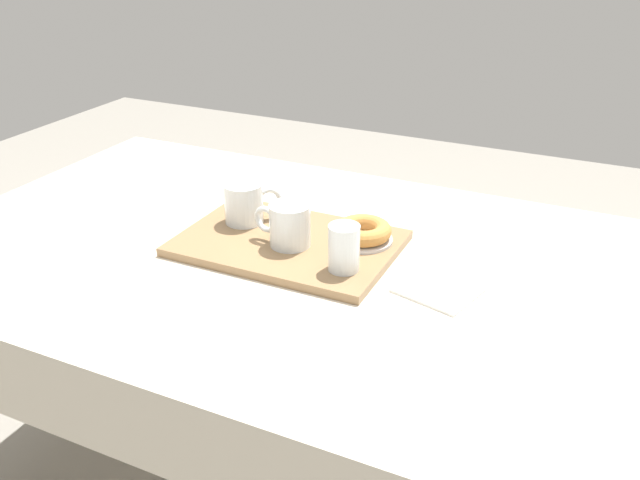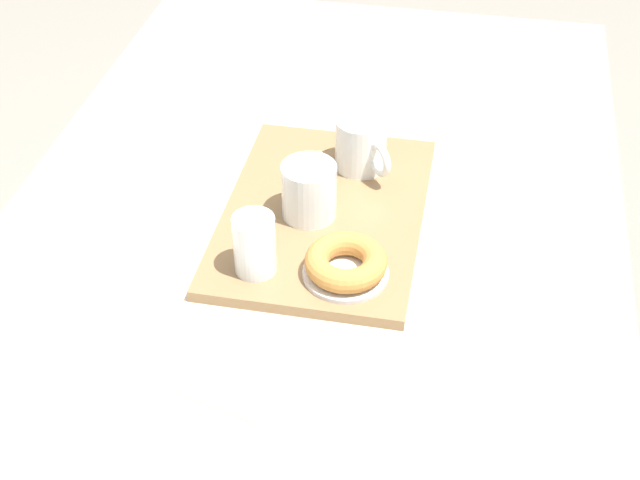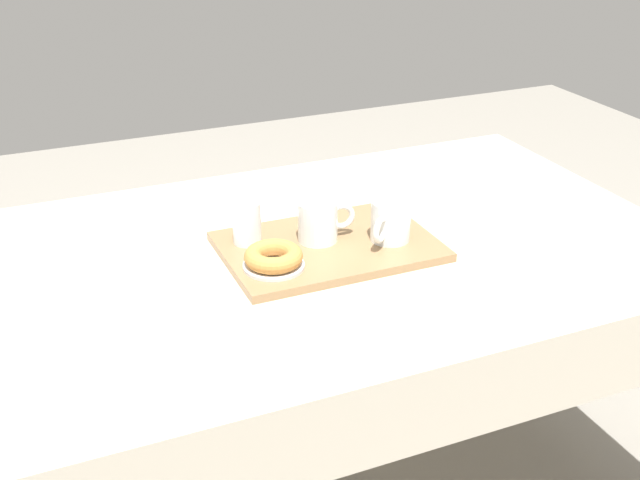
{
  "view_description": "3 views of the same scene",
  "coord_description": "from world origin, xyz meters",
  "px_view_note": "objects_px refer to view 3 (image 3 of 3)",
  "views": [
    {
      "loc": [
        -0.62,
        1.11,
        1.37
      ],
      "look_at": [
        -0.09,
        -0.02,
        0.75
      ],
      "focal_mm": 38.5,
      "sensor_mm": 36.0,
      "label": 1
    },
    {
      "loc": [
        -1.1,
        -0.22,
        1.59
      ],
      "look_at": [
        -0.09,
        -0.03,
        0.74
      ],
      "focal_mm": 50.38,
      "sensor_mm": 36.0,
      "label": 2
    },
    {
      "loc": [
        -0.63,
        -1.42,
        1.5
      ],
      "look_at": [
        -0.03,
        -0.01,
        0.74
      ],
      "focal_mm": 45.45,
      "sensor_mm": 36.0,
      "label": 3
    }
  ],
  "objects_px": {
    "serving_tray": "(328,247)",
    "water_glass_near": "(247,225)",
    "donut_plate_left": "(274,266)",
    "dining_table": "(330,281)",
    "sugar_donut_left": "(274,256)",
    "tea_mug_right": "(390,222)",
    "tea_mug_left": "(318,221)",
    "paper_napkin": "(168,270)"
  },
  "relations": [
    {
      "from": "serving_tray",
      "to": "water_glass_near",
      "type": "height_order",
      "value": "water_glass_near"
    },
    {
      "from": "serving_tray",
      "to": "donut_plate_left",
      "type": "height_order",
      "value": "donut_plate_left"
    },
    {
      "from": "donut_plate_left",
      "to": "water_glass_near",
      "type": "bearing_deg",
      "value": 95.34
    },
    {
      "from": "dining_table",
      "to": "sugar_donut_left",
      "type": "distance_m",
      "value": 0.22
    },
    {
      "from": "water_glass_near",
      "to": "sugar_donut_left",
      "type": "relative_size",
      "value": 0.78
    },
    {
      "from": "tea_mug_right",
      "to": "sugar_donut_left",
      "type": "height_order",
      "value": "tea_mug_right"
    },
    {
      "from": "tea_mug_left",
      "to": "donut_plate_left",
      "type": "bearing_deg",
      "value": -147.73
    },
    {
      "from": "serving_tray",
      "to": "sugar_donut_left",
      "type": "height_order",
      "value": "sugar_donut_left"
    },
    {
      "from": "paper_napkin",
      "to": "dining_table",
      "type": "bearing_deg",
      "value": -3.74
    },
    {
      "from": "tea_mug_left",
      "to": "tea_mug_right",
      "type": "distance_m",
      "value": 0.15
    },
    {
      "from": "dining_table",
      "to": "donut_plate_left",
      "type": "height_order",
      "value": "donut_plate_left"
    },
    {
      "from": "serving_tray",
      "to": "tea_mug_left",
      "type": "bearing_deg",
      "value": 120.12
    },
    {
      "from": "serving_tray",
      "to": "tea_mug_right",
      "type": "relative_size",
      "value": 4.02
    },
    {
      "from": "serving_tray",
      "to": "donut_plate_left",
      "type": "distance_m",
      "value": 0.16
    },
    {
      "from": "tea_mug_left",
      "to": "donut_plate_left",
      "type": "distance_m",
      "value": 0.16
    },
    {
      "from": "donut_plate_left",
      "to": "serving_tray",
      "type": "bearing_deg",
      "value": 22.12
    },
    {
      "from": "tea_mug_right",
      "to": "water_glass_near",
      "type": "distance_m",
      "value": 0.3
    },
    {
      "from": "dining_table",
      "to": "tea_mug_right",
      "type": "distance_m",
      "value": 0.19
    },
    {
      "from": "tea_mug_right",
      "to": "tea_mug_left",
      "type": "bearing_deg",
      "value": 155.98
    },
    {
      "from": "serving_tray",
      "to": "water_glass_near",
      "type": "xyz_separation_m",
      "value": [
        -0.16,
        0.07,
        0.05
      ]
    },
    {
      "from": "dining_table",
      "to": "water_glass_near",
      "type": "height_order",
      "value": "water_glass_near"
    },
    {
      "from": "serving_tray",
      "to": "sugar_donut_left",
      "type": "relative_size",
      "value": 3.8
    },
    {
      "from": "sugar_donut_left",
      "to": "paper_napkin",
      "type": "xyz_separation_m",
      "value": [
        -0.19,
        0.1,
        -0.04
      ]
    },
    {
      "from": "donut_plate_left",
      "to": "paper_napkin",
      "type": "xyz_separation_m",
      "value": [
        -0.19,
        0.1,
        -0.02
      ]
    },
    {
      "from": "tea_mug_left",
      "to": "sugar_donut_left",
      "type": "distance_m",
      "value": 0.16
    },
    {
      "from": "tea_mug_right",
      "to": "paper_napkin",
      "type": "distance_m",
      "value": 0.47
    },
    {
      "from": "tea_mug_left",
      "to": "paper_napkin",
      "type": "xyz_separation_m",
      "value": [
        -0.32,
        0.02,
        -0.06
      ]
    },
    {
      "from": "dining_table",
      "to": "paper_napkin",
      "type": "distance_m",
      "value": 0.36
    },
    {
      "from": "tea_mug_left",
      "to": "sugar_donut_left",
      "type": "xyz_separation_m",
      "value": [
        -0.13,
        -0.08,
        -0.02
      ]
    },
    {
      "from": "dining_table",
      "to": "tea_mug_left",
      "type": "height_order",
      "value": "tea_mug_left"
    },
    {
      "from": "water_glass_near",
      "to": "sugar_donut_left",
      "type": "xyz_separation_m",
      "value": [
        0.01,
        -0.13,
        -0.02
      ]
    },
    {
      "from": "donut_plate_left",
      "to": "paper_napkin",
      "type": "relative_size",
      "value": 0.9
    },
    {
      "from": "serving_tray",
      "to": "paper_napkin",
      "type": "distance_m",
      "value": 0.34
    },
    {
      "from": "paper_napkin",
      "to": "tea_mug_left",
      "type": "bearing_deg",
      "value": -3.41
    },
    {
      "from": "paper_napkin",
      "to": "water_glass_near",
      "type": "bearing_deg",
      "value": 8.37
    },
    {
      "from": "sugar_donut_left",
      "to": "paper_napkin",
      "type": "bearing_deg",
      "value": 151.99
    },
    {
      "from": "dining_table",
      "to": "sugar_donut_left",
      "type": "relative_size",
      "value": 12.93
    },
    {
      "from": "serving_tray",
      "to": "water_glass_near",
      "type": "distance_m",
      "value": 0.18
    },
    {
      "from": "sugar_donut_left",
      "to": "donut_plate_left",
      "type": "bearing_deg",
      "value": 0.0
    },
    {
      "from": "dining_table",
      "to": "serving_tray",
      "type": "relative_size",
      "value": 3.4
    },
    {
      "from": "tea_mug_left",
      "to": "donut_plate_left",
      "type": "relative_size",
      "value": 1.03
    },
    {
      "from": "water_glass_near",
      "to": "sugar_donut_left",
      "type": "height_order",
      "value": "water_glass_near"
    }
  ]
}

